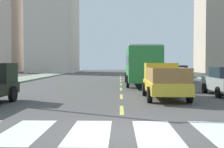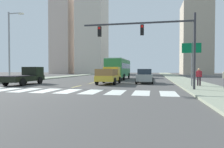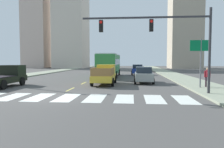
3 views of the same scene
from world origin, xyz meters
TOP-DOWN VIEW (x-y plane):
  - ground_plane at (0.00, 0.00)m, footprint 160.00×160.00m
  - crosswalk_stripe_3 at (-2.79, 0.00)m, footprint 1.18×3.22m
  - crosswalk_stripe_4 at (-0.93, 0.00)m, footprint 1.18×3.22m
  - crosswalk_stripe_5 at (0.93, 0.00)m, footprint 1.18×3.22m
  - crosswalk_stripe_6 at (2.79, 0.00)m, footprint 1.18×3.22m
  - lane_dash_0 at (0.00, 4.00)m, footprint 0.16×2.40m
  - lane_dash_1 at (0.00, 9.00)m, footprint 0.16×2.40m
  - lane_dash_2 at (0.00, 14.00)m, footprint 0.16×2.40m
  - lane_dash_3 at (0.00, 19.00)m, footprint 0.16×2.40m
  - lane_dash_4 at (0.00, 24.00)m, footprint 0.16×2.40m
  - lane_dash_5 at (0.00, 29.00)m, footprint 0.16×2.40m
  - lane_dash_6 at (0.00, 34.00)m, footprint 0.16×2.40m
  - lane_dash_7 at (0.00, 39.00)m, footprint 0.16×2.40m
  - pickup_stakebed at (2.36, 8.30)m, footprint 2.18×5.20m
  - city_bus at (1.79, 18.16)m, footprint 2.72×10.80m
  - sedan_near_right at (6.00, 23.20)m, footprint 2.02×4.40m
  - block_mid_left at (20.79, 54.34)m, footprint 8.81×9.44m

SIDE VIEW (x-z plane):
  - ground_plane at x=0.00m, z-range 0.00..0.00m
  - lane_dash_0 at x=0.00m, z-range 0.00..0.01m
  - lane_dash_1 at x=0.00m, z-range 0.00..0.01m
  - lane_dash_2 at x=0.00m, z-range 0.00..0.01m
  - lane_dash_3 at x=0.00m, z-range 0.00..0.01m
  - lane_dash_4 at x=0.00m, z-range 0.00..0.01m
  - lane_dash_5 at x=0.00m, z-range 0.00..0.01m
  - lane_dash_6 at x=0.00m, z-range 0.00..0.01m
  - lane_dash_7 at x=0.00m, z-range 0.00..0.01m
  - crosswalk_stripe_3 at x=-2.79m, z-range 0.00..0.01m
  - crosswalk_stripe_4 at x=-0.93m, z-range 0.00..0.01m
  - crosswalk_stripe_5 at x=0.93m, z-range 0.00..0.01m
  - crosswalk_stripe_6 at x=2.79m, z-range 0.00..0.01m
  - sedan_near_right at x=6.00m, z-range 0.00..1.72m
  - pickup_stakebed at x=2.36m, z-range -0.04..1.92m
  - city_bus at x=1.79m, z-range 0.29..3.61m
  - block_mid_left at x=20.79m, z-range 0.00..22.63m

